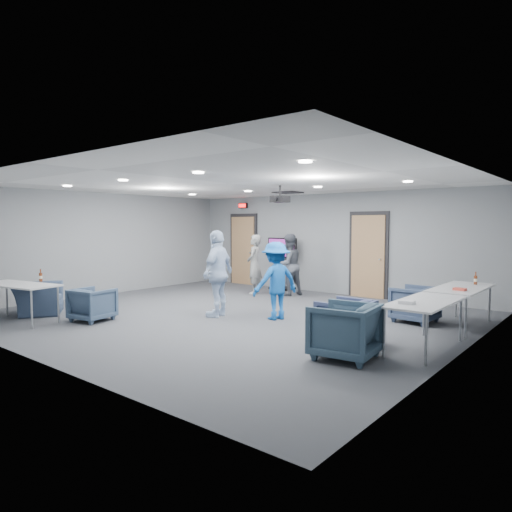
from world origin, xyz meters
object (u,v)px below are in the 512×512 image
Objects in this scene: chair_front_b at (39,299)px; person_a at (254,264)px; chair_right_a at (415,304)px; table_front_left at (18,286)px; person_d at (276,281)px; table_right_a at (461,290)px; chair_right_b at (345,321)px; chair_front_a at (93,304)px; bottle_front at (41,277)px; projector at (280,199)px; chair_right_c at (345,331)px; person_c at (218,273)px; bottle_right at (476,280)px; tv_stand at (282,260)px; person_b at (288,265)px; table_right_b at (425,304)px.

person_a is at bearing -74.79° from chair_front_b.
chair_right_a is 7.62m from table_front_left.
person_a reaches higher than person_d.
person_a is 0.86× the size of table_right_a.
chair_right_b is at bearing 30.76° from person_a.
chair_front_a is 0.38× the size of table_right_a.
chair_right_a is 6.21m from chair_front_a.
bottle_front is 0.70× the size of projector.
chair_front_a is 0.39× the size of table_front_left.
person_d is 2.80m from chair_right_c.
chair_right_b is at bearing 71.19° from person_c.
table_right_a reaches higher than chair_right_a.
table_right_a is 0.58m from bottle_right.
projector is at bearing -55.18° from tv_stand.
person_d is 4.97m from table_front_left.
tv_stand reaches higher than chair_front_b.
chair_front_a is at bearing -55.02° from person_c.
chair_right_b is (3.47, -3.38, -0.46)m from person_b.
person_a is 3.04m from projector.
chair_right_a is (3.77, -1.17, -0.46)m from person_b.
chair_right_a is 1.00× the size of chair_right_b.
person_c is at bearing -118.28° from projector.
chair_right_a is 1.08× the size of chair_front_a.
person_d is at bearing -57.68° from projector.
chair_right_c reaches higher than table_right_a.
chair_right_c reaches higher than chair_front_b.
person_d is 2.00× the size of chair_right_b.
person_c is at bearing -141.08° from chair_front_a.
chair_front_a is 7.35m from bottle_right.
person_b is at bearing -143.75° from chair_right_c.
table_front_left is (-6.75, -2.97, -0.00)m from table_right_b.
person_a is at bearing -122.98° from chair_right_b.
person_b is 1.06× the size of person_d.
bottle_right is at bearing 35.96° from bottle_front.
person_c is 1.79× the size of chair_front_b.
person_a is 3.09m from person_c.
chair_right_a is at bearing 55.70° from person_a.
chair_front_b is at bearing -51.79° from chair_right_a.
table_right_a is at bearing 160.51° from chair_right_c.
chair_right_b is (1.93, -0.75, -0.42)m from person_d.
projector is at bearing -129.63° from person_d.
chair_right_a is 1.22m from bottle_right.
person_c reaches higher than chair_front_a.
chair_front_a is at bearing -142.30° from bottle_right.
person_b is at bearing -46.01° from tv_stand.
chair_right_b reaches higher than chair_front_b.
table_front_left is at bearing -46.18° from chair_right_a.
person_b reaches higher than bottle_front.
bottle_front is (-5.95, -4.31, 0.47)m from chair_right_a.
person_b is 0.88× the size of table_right_a.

